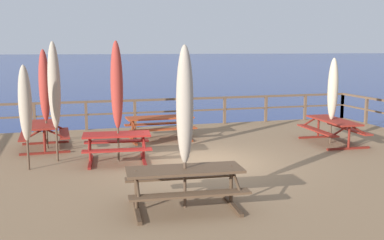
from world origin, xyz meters
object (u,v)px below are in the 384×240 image
patio_umbrella_tall_back_left (185,106)px  patio_umbrella_tall_mid_right (44,86)px  picnic_table_mid_left (185,179)px  picnic_table_mid_centre (45,130)px  patio_umbrella_short_mid (54,86)px  patio_umbrella_tall_mid_left (25,104)px  picnic_table_mid_right (160,123)px  patio_umbrella_tall_back_right (333,89)px  picnic_table_front_left (117,141)px  patio_umbrella_tall_front (117,86)px  picnic_table_back_left (333,126)px

patio_umbrella_tall_back_left → patio_umbrella_tall_mid_right: patio_umbrella_tall_back_left is taller
picnic_table_mid_left → picnic_table_mid_centre: 6.63m
patio_umbrella_short_mid → patio_umbrella_tall_mid_left: 1.04m
patio_umbrella_tall_back_left → patio_umbrella_tall_mid_left: patio_umbrella_tall_back_left is taller
picnic_table_mid_right → patio_umbrella_tall_back_right: size_ratio=0.81×
picnic_table_mid_right → picnic_table_mid_left: bearing=-97.5°
picnic_table_front_left → patio_umbrella_tall_front: patio_umbrella_tall_front is taller
picnic_table_mid_centre → patio_umbrella_short_mid: bearing=-77.3°
patio_umbrella_tall_back_left → patio_umbrella_tall_front: bearing=101.9°
picnic_table_front_left → patio_umbrella_tall_back_left: 4.16m
picnic_table_mid_left → patio_umbrella_tall_mid_left: size_ratio=0.87×
patio_umbrella_tall_front → patio_umbrella_tall_mid_left: patio_umbrella_tall_front is taller
patio_umbrella_tall_front → picnic_table_mid_centre: bearing=132.1°
picnic_table_mid_right → patio_umbrella_tall_mid_right: 3.79m
picnic_table_mid_left → patio_umbrella_tall_mid_left: (-3.05, 3.65, 1.09)m
patio_umbrella_tall_back_left → picnic_table_mid_centre: bearing=114.7°
picnic_table_front_left → patio_umbrella_tall_mid_left: 2.47m
picnic_table_back_left → patio_umbrella_tall_back_left: bearing=-144.1°
picnic_table_mid_left → patio_umbrella_short_mid: 5.16m
picnic_table_front_left → patio_umbrella_tall_mid_right: 3.19m
picnic_table_mid_right → patio_umbrella_tall_mid_right: size_ratio=0.74×
picnic_table_mid_centre → patio_umbrella_tall_back_right: patio_umbrella_tall_back_right is taller
patio_umbrella_tall_back_left → patio_umbrella_tall_back_right: bearing=36.3°
patio_umbrella_short_mid → patio_umbrella_tall_mid_left: size_ratio=1.22×
picnic_table_front_left → picnic_table_mid_right: (1.69, 2.58, 0.01)m
picnic_table_mid_centre → patio_umbrella_tall_back_left: (2.76, -6.01, 1.39)m
picnic_table_back_left → patio_umbrella_tall_back_left: patio_umbrella_tall_back_left is taller
patio_umbrella_tall_back_right → picnic_table_mid_centre: bearing=169.3°
picnic_table_mid_centre → patio_umbrella_tall_back_left: size_ratio=0.61×
picnic_table_front_left → picnic_table_mid_left: 3.94m
picnic_table_mid_right → patio_umbrella_tall_back_left: (-0.83, -6.40, 1.38)m
picnic_table_mid_left → patio_umbrella_tall_back_left: bearing=63.3°
picnic_table_back_left → picnic_table_mid_centre: bearing=169.3°
picnic_table_mid_right → patio_umbrella_tall_back_left: 6.60m
patio_umbrella_short_mid → patio_umbrella_tall_front: bearing=-16.9°
picnic_table_mid_right → patio_umbrella_tall_back_left: size_ratio=0.72×
picnic_table_back_left → patio_umbrella_tall_mid_left: size_ratio=0.86×
picnic_table_front_left → patio_umbrella_short_mid: size_ratio=0.59×
picnic_table_mid_right → patio_umbrella_tall_front: (-1.65, -2.55, 1.46)m
picnic_table_mid_centre → patio_umbrella_tall_mid_left: 2.63m
patio_umbrella_tall_mid_left → patio_umbrella_short_mid: bearing=45.8°
patio_umbrella_tall_front → patio_umbrella_tall_mid_right: patio_umbrella_tall_front is taller
picnic_table_mid_left → picnic_table_mid_centre: size_ratio=1.23×
picnic_table_mid_right → patio_umbrella_tall_mid_left: patio_umbrella_tall_mid_left is taller
picnic_table_front_left → picnic_table_mid_centre: (-1.91, 2.18, 0.00)m
picnic_table_back_left → patio_umbrella_tall_back_right: patio_umbrella_tall_back_right is taller
picnic_table_back_left → patio_umbrella_tall_mid_right: (-8.71, 1.70, 1.32)m
patio_umbrella_tall_back_right → patio_umbrella_tall_mid_left: patio_umbrella_tall_back_right is taller
picnic_table_front_left → patio_umbrella_tall_front: size_ratio=0.59×
patio_umbrella_tall_back_left → patio_umbrella_tall_mid_right: 6.63m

